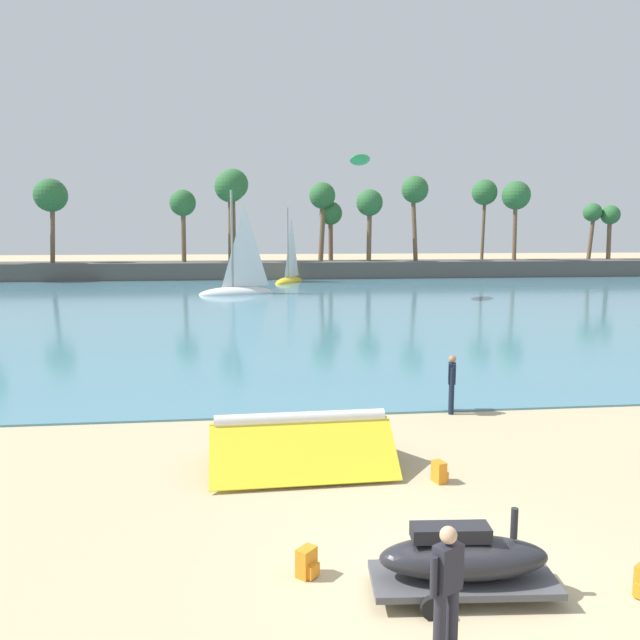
% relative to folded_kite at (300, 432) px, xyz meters
% --- Properties ---
extents(ground_plane, '(260.00, 260.00, 0.00)m').
position_rel_folded_kite_xyz_m(ground_plane, '(1.81, -4.87, -0.79)').
color(ground_plane, tan).
extents(sea, '(220.00, 91.67, 0.06)m').
position_rel_folded_kite_xyz_m(sea, '(1.81, 49.50, -0.76)').
color(sea, teal).
rests_on(sea, ground).
extents(palm_headland, '(102.72, 6.51, 13.26)m').
position_rel_folded_kite_xyz_m(palm_headland, '(-1.63, 55.32, 2.73)').
color(palm_headland, '#514C47').
rests_on(palm_headland, ground).
extents(folded_kite, '(3.98, 2.67, 1.16)m').
position_rel_folded_kite_xyz_m(folded_kite, '(0.00, 0.00, 0.00)').
color(folded_kite, yellow).
rests_on(folded_kite, ground).
extents(watercraft_on_trailer, '(2.67, 1.27, 1.28)m').
position_rel_folded_kite_xyz_m(watercraft_on_trailer, '(1.85, -5.20, -0.27)').
color(watercraft_on_trailer, '#4C4C51').
rests_on(watercraft_on_trailer, ground).
extents(person_rigging_by_gear, '(0.49, 0.34, 1.67)m').
position_rel_folded_kite_xyz_m(person_rigging_by_gear, '(1.22, -6.45, 0.11)').
color(person_rigging_by_gear, '#23232D').
rests_on(person_rigging_by_gear, ground).
extents(person_at_waterline, '(0.29, 0.53, 1.67)m').
position_rel_folded_kite_xyz_m(person_at_waterline, '(4.57, 3.60, 0.11)').
color(person_at_waterline, '#141E33').
rests_on(person_at_waterline, ground).
extents(backpack_near_kite, '(0.33, 0.35, 0.44)m').
position_rel_folded_kite_xyz_m(backpack_near_kite, '(2.76, -1.20, -0.58)').
color(backpack_near_kite, orange).
rests_on(backpack_near_kite, ground).
extents(backpack_spare, '(0.37, 0.37, 0.44)m').
position_rel_folded_kite_xyz_m(backpack_spare, '(-0.28, -4.46, -0.58)').
color(backpack_spare, orange).
rests_on(backpack_spare, ground).
extents(sailboat_near_shore, '(3.96, 5.48, 7.77)m').
position_rel_folded_kite_xyz_m(sailboat_near_shore, '(3.04, 48.99, -0.03)').
color(sailboat_near_shore, yellow).
rests_on(sailboat_near_shore, sea).
extents(sailboat_mid_bay, '(6.31, 3.07, 8.80)m').
position_rel_folded_kite_xyz_m(sailboat_mid_bay, '(-1.82, 37.84, 0.07)').
color(sailboat_mid_bay, white).
rests_on(sailboat_mid_bay, sea).
extents(kite_aloft_drifting_left, '(2.75, 3.64, 1.01)m').
position_rel_folded_kite_xyz_m(kite_aloft_drifting_left, '(7.20, 33.35, 9.41)').
color(kite_aloft_drifting_left, green).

